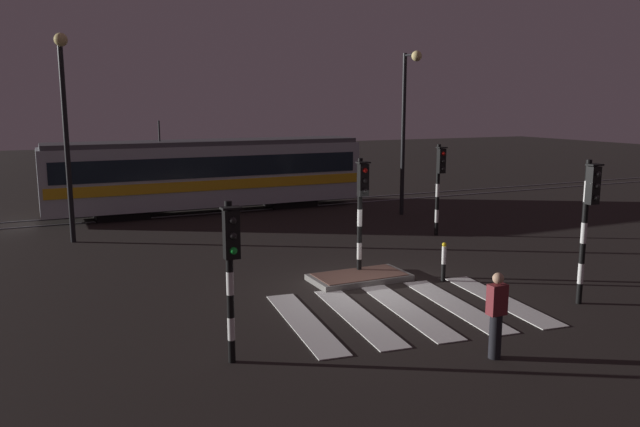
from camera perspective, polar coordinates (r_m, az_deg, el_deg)
name	(u,v)px	position (r m, az deg, el deg)	size (l,w,h in m)	color
ground_plane	(370,291)	(16.63, 4.61, -7.05)	(120.00, 120.00, 0.00)	black
rail_near	(227,212)	(28.61, -8.51, 0.12)	(80.00, 0.12, 0.03)	#59595E
rail_far	(218,207)	(29.97, -9.29, 0.55)	(80.00, 0.12, 0.03)	#59595E
crosswalk_zebra	(407,310)	(15.17, 7.98, -8.77)	(6.28, 4.85, 0.02)	silver
traffic_island	(359,277)	(17.53, 3.62, -5.83)	(2.74, 1.40, 0.18)	slate
traffic_light_corner_near_left	(231,258)	(11.61, -8.16, -4.09)	(0.36, 0.42, 3.12)	black
traffic_light_median_centre	(361,199)	(17.49, 3.81, 1.31)	(0.36, 0.42, 3.38)	black
traffic_light_corner_far_right	(439,176)	(23.41, 10.87, 3.40)	(0.36, 0.42, 3.41)	black
traffic_light_corner_near_right	(588,210)	(16.25, 23.34, 0.27)	(0.36, 0.42, 3.56)	black
street_lamp_trackside_left	(65,114)	(23.19, -22.30, 8.44)	(0.44, 1.21, 7.14)	black
street_lamp_trackside_right	(407,113)	(27.45, 7.95, 9.10)	(0.44, 1.21, 7.05)	black
tram	(209,173)	(28.89, -10.16, 3.64)	(14.41, 2.58, 4.15)	#B2BCC1
pedestrian_waiting_at_kerb	(496,315)	(12.57, 15.83, -8.90)	(0.36, 0.24, 1.71)	black
bollard_island_edge	(444,262)	(17.60, 11.25, -4.36)	(0.12, 0.12, 1.11)	black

